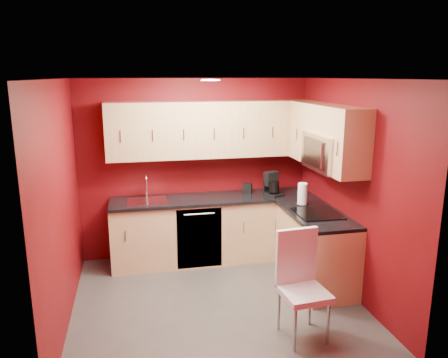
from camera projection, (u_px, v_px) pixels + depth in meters
name	position (u px, v px, depth m)	size (l,w,h in m)	color
floor	(217.00, 302.00, 5.01)	(3.20, 3.20, 0.00)	#464341
ceiling	(216.00, 79.00, 4.44)	(3.20, 3.20, 0.00)	white
wall_back	(196.00, 169.00, 6.15)	(3.20, 3.20, 0.00)	#640912
wall_front	(254.00, 250.00, 3.30)	(3.20, 3.20, 0.00)	#640912
wall_left	(61.00, 206.00, 4.40)	(3.00, 3.00, 0.00)	#640912
wall_right	(352.00, 189.00, 5.05)	(3.00, 3.00, 0.00)	#640912
base_cabinets_back	(214.00, 230.00, 6.10)	(2.80, 0.60, 0.87)	#E5BD82
base_cabinets_right	(315.00, 249.00, 5.42)	(0.60, 1.30, 0.87)	#E5BD82
countertop_back	(214.00, 199.00, 5.98)	(2.80, 0.63, 0.04)	black
countertop_right	(316.00, 214.00, 5.29)	(0.63, 1.27, 0.04)	black
upper_cabinets_back	(212.00, 129.00, 5.89)	(2.80, 0.35, 0.75)	tan
upper_cabinets_right	(324.00, 130.00, 5.29)	(0.35, 1.55, 0.75)	tan
microwave	(329.00, 152.00, 5.10)	(0.42, 0.76, 0.42)	silver
cooktop	(317.00, 213.00, 5.25)	(0.50, 0.55, 0.01)	black
sink	(147.00, 198.00, 5.80)	(0.52, 0.42, 0.35)	silver
dishwasher_front	(199.00, 238.00, 5.77)	(0.60, 0.02, 0.82)	black
downlight	(210.00, 80.00, 4.72)	(0.20, 0.20, 0.01)	white
coffee_maker	(274.00, 184.00, 6.02)	(0.19, 0.26, 0.32)	black
napkin_holder	(247.00, 188.00, 6.18)	(0.12, 0.12, 0.13)	black
paper_towel	(302.00, 194.00, 5.59)	(0.16, 0.16, 0.28)	white
dining_chair	(304.00, 287.00, 4.22)	(0.43, 0.45, 1.07)	white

